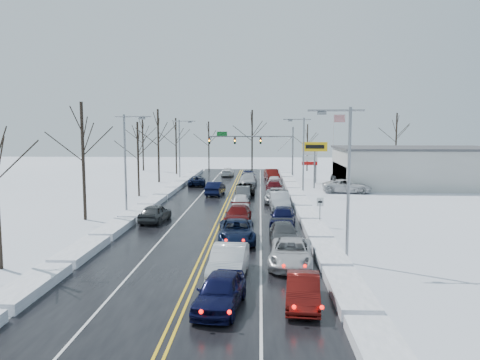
{
  "coord_description": "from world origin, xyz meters",
  "views": [
    {
      "loc": [
        3.42,
        -44.78,
        7.83
      ],
      "look_at": [
        1.38,
        2.84,
        2.5
      ],
      "focal_mm": 35.0,
      "sensor_mm": 36.0,
      "label": 1
    }
  ],
  "objects_px": {
    "flagpole": "(334,140)",
    "oncoming_car_0": "(216,195)",
    "tires_plus_sign": "(315,150)",
    "queued_car_0": "(220,308)",
    "dealership_building": "(415,167)",
    "traffic_signal_mast": "(260,143)"
  },
  "relations": [
    {
      "from": "traffic_signal_mast",
      "to": "dealership_building",
      "type": "bearing_deg",
      "value": -25.95
    },
    {
      "from": "flagpole",
      "to": "traffic_signal_mast",
      "type": "bearing_deg",
      "value": -170.27
    },
    {
      "from": "dealership_building",
      "to": "oncoming_car_0",
      "type": "distance_m",
      "value": 27.31
    },
    {
      "from": "tires_plus_sign",
      "to": "queued_car_0",
      "type": "xyz_separation_m",
      "value": [
        -8.78,
        -41.22,
        -4.99
      ]
    },
    {
      "from": "tires_plus_sign",
      "to": "oncoming_car_0",
      "type": "height_order",
      "value": "tires_plus_sign"
    },
    {
      "from": "oncoming_car_0",
      "to": "traffic_signal_mast",
      "type": "bearing_deg",
      "value": -100.82
    },
    {
      "from": "flagpole",
      "to": "dealership_building",
      "type": "relative_size",
      "value": 0.49
    },
    {
      "from": "tires_plus_sign",
      "to": "flagpole",
      "type": "distance_m",
      "value": 14.79
    },
    {
      "from": "dealership_building",
      "to": "queued_car_0",
      "type": "height_order",
      "value": "dealership_building"
    },
    {
      "from": "tires_plus_sign",
      "to": "flagpole",
      "type": "relative_size",
      "value": 0.6
    },
    {
      "from": "traffic_signal_mast",
      "to": "tires_plus_sign",
      "type": "bearing_deg",
      "value": -59.54
    },
    {
      "from": "traffic_signal_mast",
      "to": "oncoming_car_0",
      "type": "distance_m",
      "value": 20.19
    },
    {
      "from": "traffic_signal_mast",
      "to": "oncoming_car_0",
      "type": "relative_size",
      "value": 2.76
    },
    {
      "from": "flagpole",
      "to": "oncoming_car_0",
      "type": "xyz_separation_m",
      "value": [
        -16.94,
        -20.73,
        -5.93
      ]
    },
    {
      "from": "traffic_signal_mast",
      "to": "dealership_building",
      "type": "height_order",
      "value": "traffic_signal_mast"
    },
    {
      "from": "traffic_signal_mast",
      "to": "tires_plus_sign",
      "type": "height_order",
      "value": "traffic_signal_mast"
    },
    {
      "from": "queued_car_0",
      "to": "traffic_signal_mast",
      "type": "bearing_deg",
      "value": 95.95
    },
    {
      "from": "tires_plus_sign",
      "to": "flagpole",
      "type": "height_order",
      "value": "flagpole"
    },
    {
      "from": "dealership_building",
      "to": "tires_plus_sign",
      "type": "bearing_deg",
      "value": -171.53
    },
    {
      "from": "tires_plus_sign",
      "to": "oncoming_car_0",
      "type": "xyz_separation_m",
      "value": [
        -12.27,
        -6.72,
        -4.99
      ]
    },
    {
      "from": "queued_car_0",
      "to": "flagpole",
      "type": "bearing_deg",
      "value": 84.12
    },
    {
      "from": "traffic_signal_mast",
      "to": "flagpole",
      "type": "bearing_deg",
      "value": 9.73
    }
  ]
}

